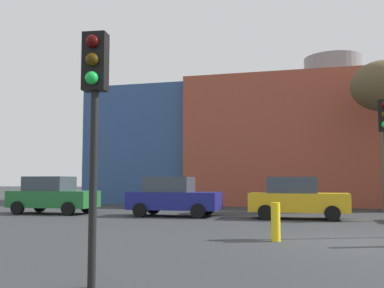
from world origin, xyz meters
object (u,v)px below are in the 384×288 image
parked_car_1 (173,197)px  traffic_light_near_left (94,98)px  parked_car_0 (52,195)px  parked_car_2 (297,198)px  bollard_yellow_1 (276,222)px  bare_tree_0 (383,89)px

parked_car_1 → traffic_light_near_left: traffic_light_near_left is taller
parked_car_0 → parked_car_1: (6.07, -0.00, -0.02)m
parked_car_0 → traffic_light_near_left: (8.83, -13.05, 1.94)m
parked_car_0 → parked_car_2: bearing=-0.0°
parked_car_2 → bollard_yellow_1: parked_car_2 is taller
traffic_light_near_left → bare_tree_0: size_ratio=0.49×
parked_car_0 → parked_car_2: parked_car_0 is taller
parked_car_2 → traffic_light_near_left: (-2.63, -13.05, 1.96)m
bare_tree_0 → bollard_yellow_1: 14.51m
parked_car_0 → bollard_yellow_1: (11.09, -7.18, -0.38)m
parked_car_0 → bollard_yellow_1: parked_car_0 is taller
parked_car_0 → parked_car_1: parked_car_0 is taller
parked_car_0 → parked_car_2: 11.46m
parked_car_2 → bollard_yellow_1: bearing=-93.0°
parked_car_1 → bollard_yellow_1: parked_car_1 is taller
parked_car_0 → bollard_yellow_1: 13.22m
parked_car_0 → bollard_yellow_1: bearing=-32.9°
bollard_yellow_1 → parked_car_1: bearing=124.9°
parked_car_1 → traffic_light_near_left: size_ratio=1.05×
parked_car_2 → parked_car_0: bearing=180.0°
parked_car_2 → bare_tree_0: bare_tree_0 is taller
parked_car_2 → traffic_light_near_left: bearing=-101.4°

